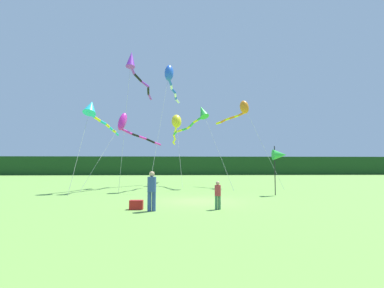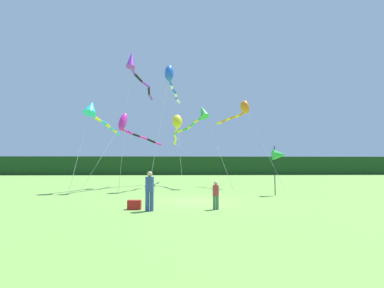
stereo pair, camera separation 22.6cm
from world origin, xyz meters
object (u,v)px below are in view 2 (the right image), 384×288
kite_purple (135,67)px  person_adult (150,189)px  kite_green (199,115)px  kite_orange (243,109)px  kite_magenta (128,126)px  cooler_box (134,205)px  kite_cyan (94,111)px  banner_flag_pole (279,155)px  kite_blue (170,77)px  person_child (216,194)px  kite_yellow (177,124)px

kite_purple → person_adult: bearing=-77.5°
person_adult → kite_green: 14.89m
kite_orange → kite_magenta: 10.58m
cooler_box → kite_magenta: (-2.71, 13.18, 5.32)m
kite_magenta → kite_cyan: bearing=-115.2°
banner_flag_pole → kite_purple: bearing=155.1°
kite_blue → kite_orange: size_ratio=1.29×
kite_blue → kite_orange: kite_blue is taller
cooler_box → kite_purple: kite_purple is taller
person_child → kite_green: kite_green is taller
cooler_box → kite_yellow: size_ratio=0.06×
kite_cyan → kite_orange: kite_orange is taller
person_child → person_adult: bearing=-173.3°
person_child → kite_purple: size_ratio=0.11×
kite_cyan → kite_purple: kite_purple is taller
person_adult → kite_purple: bearing=102.5°
cooler_box → kite_magenta: size_ratio=0.07×
kite_blue → kite_magenta: (-3.87, 2.47, -3.80)m
kite_yellow → kite_purple: (-3.43, -6.27, 3.87)m
kite_green → person_child: bearing=-90.5°
person_child → kite_cyan: (-8.22, 9.37, 5.42)m
person_adult → kite_green: kite_green is taller
kite_magenta → kite_purple: bearing=-69.4°
kite_yellow → cooler_box: bearing=-95.6°
cooler_box → kite_cyan: (-4.59, 9.18, 5.91)m
kite_magenta → person_adult: bearing=-76.0°
person_child → kite_yellow: kite_yellow is taller
kite_blue → kite_magenta: kite_blue is taller
kite_cyan → kite_green: (8.33, 3.79, 0.35)m
cooler_box → kite_cyan: 11.84m
kite_blue → kite_green: kite_blue is taller
kite_cyan → kite_magenta: (1.88, 4.00, -0.59)m
person_child → banner_flag_pole: bearing=50.7°
person_child → cooler_box: (-3.63, 0.19, -0.50)m
kite_yellow → person_child: bearing=-83.5°
person_adult → kite_cyan: bearing=118.7°
cooler_box → kite_orange: (7.75, 13.22, 6.93)m
kite_purple → cooler_box: bearing=-80.6°
person_adult → kite_yellow: bearing=86.9°
kite_yellow → kite_purple: size_ratio=0.95×
kite_green → kite_orange: bearing=3.7°
person_adult → cooler_box: bearing=143.5°
person_child → kite_blue: (-2.47, 10.90, 8.63)m
kite_cyan → kite_blue: 6.76m
kite_blue → kite_purple: size_ratio=0.93×
banner_flag_pole → kite_blue: size_ratio=0.31×
banner_flag_pole → kite_blue: (-7.43, 4.84, 6.70)m
kite_yellow → person_adult: bearing=-93.1°
cooler_box → banner_flag_pole: size_ratio=0.18×
kite_yellow → kite_green: bearing=-62.4°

